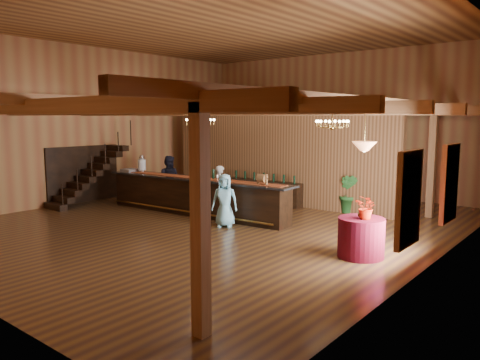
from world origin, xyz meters
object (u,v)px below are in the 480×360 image
Objects in this scene: tasting_bar at (195,196)px; chandelier_right at (332,124)px; bartender at (221,189)px; backbar_shelf at (264,192)px; guest at (225,200)px; raffle_drum at (262,179)px; pendant_lamp at (364,146)px; staff_second at (169,180)px; round_table at (361,238)px; floor_plant at (350,194)px; beverage_dispenser at (142,164)px; chandelier_left at (200,122)px.

chandelier_right is at bearing -2.14° from tasting_bar.
chandelier_right is 0.53× the size of bartender.
guest is at bearing -73.11° from backbar_shelf.
bartender is (-4.22, 0.64, -2.10)m from chandelier_right.
chandelier_right is at bearing -35.96° from backbar_shelf.
tasting_bar is at bearing 75.07° from bartender.
guest reaches higher than backbar_shelf.
pendant_lamp is at bearing -17.47° from raffle_drum.
staff_second is at bearing 131.99° from guest.
backbar_shelf is 2.91× the size of round_table.
pendant_lamp is (3.45, -1.09, 1.08)m from raffle_drum.
backbar_shelf is at bearing 81.16° from guest.
staff_second is (-7.92, 1.69, -1.56)m from pendant_lamp.
guest is at bearing 175.85° from round_table.
floor_plant is (-2.28, 4.15, -1.79)m from pendant_lamp.
pendant_lamp is (5.97, -1.00, 1.82)m from tasting_bar.
bartender is at bearing 154.24° from staff_second.
guest reaches higher than round_table.
guest is at bearing 133.08° from staff_second.
staff_second reaches higher than raffle_drum.
staff_second is (-2.36, -0.04, 0.10)m from bartender.
beverage_dispenser is at bearing -178.04° from raffle_drum.
floor_plant is (5.63, 2.47, -0.23)m from staff_second.
chandelier_right reaches higher than backbar_shelf.
guest is (-0.70, -0.78, -0.58)m from raffle_drum.
staff_second is 1.15× the size of guest.
guest is 4.28m from floor_plant.
tasting_bar is 2.39× the size of backbar_shelf.
chandelier_left is (3.40, -0.67, 1.45)m from beverage_dispenser.
tasting_bar is 2.57m from beverage_dispenser.
bartender is at bearing -143.40° from floor_plant.
tasting_bar is 5.17m from chandelier_right.
guest reaches higher than floor_plant.
guest is (3.77, -1.38, -0.11)m from staff_second.
round_table is 8.10m from staff_second.
floor_plant is (6.11, 3.24, -0.82)m from beverage_dispenser.
chandelier_left is (0.35, -3.52, 2.48)m from backbar_shelf.
backbar_shelf is at bearing 146.16° from chandelier_right.
backbar_shelf is at bearing 144.78° from pendant_lamp.
bartender is (2.84, 0.81, -0.68)m from beverage_dispenser.
chandelier_left reaches higher than staff_second.
beverage_dispenser is 4.35m from guest.
backbar_shelf is at bearing -80.89° from bartender.
pendant_lamp is (0.00, 0.00, 1.97)m from round_table.
raffle_drum is at bearing 28.45° from chandelier_left.
backbar_shelf is 1.93× the size of bartender.
beverage_dispenser is at bearing -178.64° from chandelier_right.
raffle_drum is 0.23× the size of bartender.
beverage_dispenser is 0.40× the size of bartender.
raffle_drum is 3.72m from round_table.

